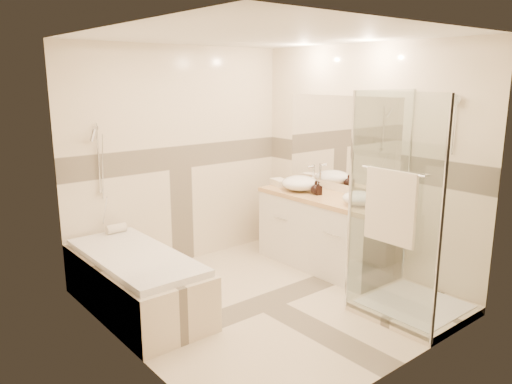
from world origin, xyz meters
TOP-DOWN VIEW (x-y plane):
  - room at (0.06, 0.01)m, footprint 2.82×3.02m
  - bathtub at (-1.02, 0.65)m, footprint 0.75×1.70m
  - vanity at (1.12, 0.30)m, footprint 0.58×1.62m
  - shower_enclosure at (0.83, -0.97)m, footprint 0.96×0.93m
  - vessel_sink_near at (1.10, 0.66)m, footprint 0.43×0.43m
  - vessel_sink_far at (1.10, -0.22)m, footprint 0.35×0.35m
  - faucet_near at (1.32, 0.66)m, footprint 0.11×0.03m
  - faucet_far at (1.32, -0.22)m, footprint 0.12×0.03m
  - amenity_bottle_a at (1.10, 0.36)m, footprint 0.09×0.09m
  - amenity_bottle_b at (1.10, 0.40)m, footprint 0.14×0.14m
  - folded_towels at (1.10, 1.02)m, footprint 0.20×0.27m
  - rolled_towel at (-0.89, 1.35)m, footprint 0.21×0.09m

SIDE VIEW (x-z plane):
  - bathtub at x=-1.02m, z-range 0.03..0.59m
  - vanity at x=1.12m, z-range 0.00..0.85m
  - shower_enclosure at x=0.83m, z-range -0.51..1.53m
  - rolled_towel at x=-0.89m, z-range 0.56..0.65m
  - folded_towels at x=1.10m, z-range 0.85..0.93m
  - vessel_sink_far at x=1.10m, z-range 0.85..0.99m
  - amenity_bottle_a at x=1.10m, z-range 0.85..1.00m
  - amenity_bottle_b at x=1.10m, z-range 0.85..1.01m
  - vessel_sink_near at x=1.10m, z-range 0.85..1.02m
  - faucet_near at x=1.32m, z-range 0.87..1.15m
  - faucet_far at x=1.32m, z-range 0.87..1.17m
  - room at x=0.06m, z-range 0.00..2.52m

